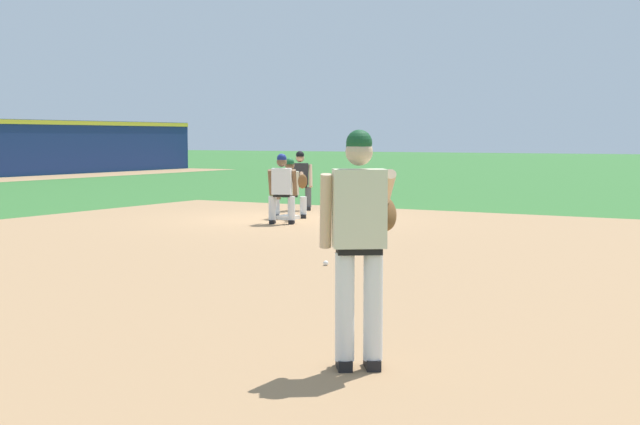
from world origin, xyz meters
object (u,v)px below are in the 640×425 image
(baserunner, at_px, (282,186))
(umpire, at_px, (300,178))
(pitcher, at_px, (361,234))
(baseball, at_px, (326,263))
(first_base_bag, at_px, (288,217))
(first_baseman, at_px, (291,186))

(baserunner, bearing_deg, umpire, 24.94)
(pitcher, bearing_deg, baseball, 32.31)
(first_base_bag, relative_size, baserunner, 0.26)
(first_baseman, height_order, umpire, umpire)
(baseball, height_order, first_baseman, first_baseman)
(first_baseman, height_order, baserunner, baserunner)
(first_base_bag, bearing_deg, umpire, 24.87)
(baseball, distance_m, baserunner, 6.08)
(baserunner, bearing_deg, first_baseman, 23.41)
(first_base_bag, height_order, pitcher, pitcher)
(baserunner, xyz_separation_m, umpire, (3.14, 1.46, 0.00))
(first_baseman, bearing_deg, baserunner, -156.59)
(first_base_bag, relative_size, umpire, 0.26)
(first_baseman, relative_size, baserunner, 0.92)
(first_base_bag, xyz_separation_m, first_baseman, (0.20, 0.05, 0.69))
(baseball, distance_m, first_baseman, 7.30)
(first_baseman, bearing_deg, baseball, -144.34)
(first_base_bag, xyz_separation_m, baseball, (-5.71, -4.19, -0.01))
(pitcher, distance_m, first_baseman, 12.84)
(baserunner, bearing_deg, baseball, -141.78)
(umpire, bearing_deg, pitcher, -147.01)
(first_base_bag, height_order, baserunner, baserunner)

